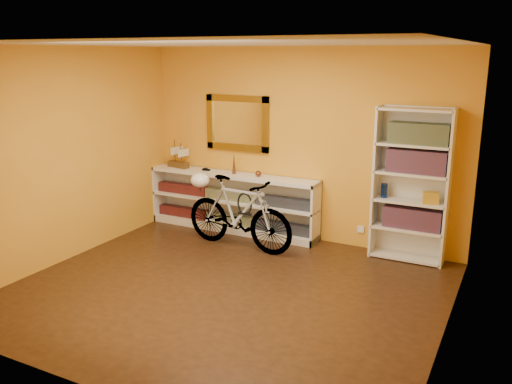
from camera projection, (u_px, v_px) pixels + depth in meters
The scene contains 24 objects.
floor at pixel (227, 291), 5.83m from camera, with size 4.50×4.00×0.01m, color black.
ceiling at pixel (223, 43), 5.18m from camera, with size 4.50×4.00×0.01m, color silver.
back_wall at pixel (300, 145), 7.23m from camera, with size 4.50×0.01×2.60m, color orange.
left_wall at pixel (65, 156), 6.50m from camera, with size 0.01×4.00×2.60m, color orange.
right_wall at pixel (456, 201), 4.51m from camera, with size 0.01×4.00×2.60m, color orange.
gilt_mirror at pixel (237, 123), 7.55m from camera, with size 0.98×0.06×0.78m, color #7B6116.
wall_socket at pixel (361, 229), 7.08m from camera, with size 0.09×0.01×0.09m, color silver.
console_unit at pixel (232, 202), 7.71m from camera, with size 2.60×0.35×0.85m, color silver, non-canonical shape.
cd_row_lower at pixel (232, 219), 7.76m from camera, with size 2.50×0.13×0.14m, color black.
cd_row_upper at pixel (232, 195), 7.67m from camera, with size 2.50×0.13×0.14m, color navy.
model_ship at pixel (178, 154), 7.96m from camera, with size 0.35×0.13×0.42m, color #452E13, non-canonical shape.
toy_car at pixel (206, 170), 7.80m from camera, with size 0.00×0.00×0.00m, color black.
bronze_ornament at pixel (234, 163), 7.55m from camera, with size 0.05×0.05×0.31m, color brown.
decorative_orb at pixel (258, 174), 7.41m from camera, with size 0.08×0.08×0.08m, color brown.
bookcase at pixel (411, 186), 6.50m from camera, with size 0.90×0.30×1.90m, color silver, non-canonical shape.
book_row_a at pixel (413, 218), 6.58m from camera, with size 0.70×0.22×0.26m, color maroon.
book_row_b at pixel (417, 161), 6.40m from camera, with size 0.70×0.22×0.28m, color maroon.
book_row_c at pixel (419, 133), 6.31m from camera, with size 0.70×0.22×0.25m, color #173F53.
travel_mug at pixel (384, 191), 6.64m from camera, with size 0.08×0.08×0.18m, color navy.
red_tin at pixel (398, 136), 6.46m from camera, with size 0.12×0.12×0.16m, color maroon.
yellow_bag at pixel (431, 198), 6.38m from camera, with size 0.18×0.12×0.14m, color gold.
bicycle at pixel (239, 213), 7.00m from camera, with size 1.64×0.42×0.96m, color silver.
helmet at pixel (200, 180), 7.22m from camera, with size 0.26×0.25×0.19m, color white.
u_lock at pixel (245, 204), 6.91m from camera, with size 0.22×0.22×0.02m, color black.
Camera 1 is at (2.74, -4.63, 2.51)m, focal length 37.53 mm.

